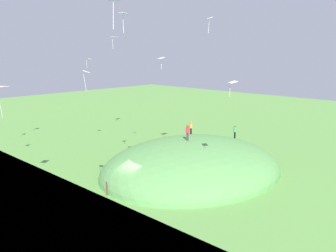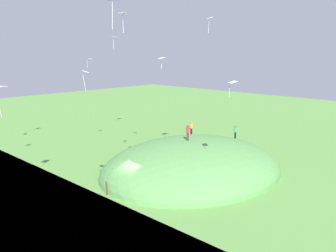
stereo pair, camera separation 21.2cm
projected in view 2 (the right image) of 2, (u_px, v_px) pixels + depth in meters
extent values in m
plane|color=#5B9141|center=(133.00, 187.00, 36.48)|extent=(160.00, 160.00, 0.00)
ellipsoid|color=#55904A|center=(192.00, 171.00, 41.50)|extent=(22.27, 18.70, 7.12)
cube|color=#353C2F|center=(188.00, 137.00, 40.64)|extent=(0.16, 0.24, 0.88)
cylinder|color=red|center=(188.00, 130.00, 40.48)|extent=(0.47, 0.47, 0.70)
sphere|color=brown|center=(188.00, 126.00, 40.38)|extent=(0.26, 0.26, 0.26)
cube|color=#2D3049|center=(166.00, 145.00, 51.16)|extent=(0.28, 0.22, 0.83)
cylinder|color=#3B834F|center=(166.00, 140.00, 51.00)|extent=(0.59, 0.59, 0.66)
sphere|color=brown|center=(166.00, 137.00, 50.91)|extent=(0.25, 0.25, 0.25)
cube|color=black|center=(191.00, 131.00, 47.02)|extent=(0.18, 0.25, 0.82)
cylinder|color=orange|center=(191.00, 126.00, 46.87)|extent=(0.51, 0.51, 0.65)
sphere|color=#9C705A|center=(191.00, 122.00, 46.78)|extent=(0.25, 0.25, 0.25)
cube|color=black|center=(235.00, 135.00, 45.46)|extent=(0.17, 0.23, 0.81)
cylinder|color=#3C9256|center=(235.00, 130.00, 45.31)|extent=(0.46, 0.46, 0.64)
sphere|color=brown|center=(236.00, 126.00, 45.22)|extent=(0.24, 0.24, 0.24)
cube|color=silver|center=(90.00, 59.00, 45.35)|extent=(0.60, 0.71, 0.09)
cylinder|color=silver|center=(87.00, 64.00, 45.38)|extent=(0.11, 0.05, 1.01)
cube|color=white|center=(209.00, 18.00, 34.26)|extent=(1.01, 1.07, 0.22)
cylinder|color=white|center=(209.00, 27.00, 34.34)|extent=(0.10, 0.16, 1.15)
cube|color=white|center=(232.00, 82.00, 28.89)|extent=(0.99, 1.03, 0.18)
cylinder|color=white|center=(229.00, 91.00, 29.10)|extent=(0.11, 0.08, 0.99)
cylinder|color=white|center=(112.00, 16.00, 23.93)|extent=(0.14, 0.09, 1.75)
cube|color=white|center=(161.00, 58.00, 36.96)|extent=(1.00, 1.10, 0.18)
cylinder|color=white|center=(162.00, 65.00, 37.39)|extent=(0.15, 0.06, 0.92)
cube|color=white|center=(0.00, 86.00, 20.93)|extent=(0.76, 0.88, 0.05)
cube|color=white|center=(123.00, 13.00, 31.97)|extent=(0.70, 0.56, 0.04)
cylinder|color=white|center=(123.00, 24.00, 32.41)|extent=(0.13, 0.23, 1.54)
cube|color=white|center=(115.00, 37.00, 51.82)|extent=(1.16, 0.97, 0.06)
cylinder|color=white|center=(113.00, 44.00, 51.89)|extent=(0.15, 0.22, 1.44)
cube|color=white|center=(85.00, 72.00, 26.65)|extent=(0.77, 0.85, 0.18)
cylinder|color=white|center=(84.00, 83.00, 26.48)|extent=(0.22, 0.05, 1.22)
cylinder|color=brown|center=(106.00, 188.00, 34.31)|extent=(0.14, 0.14, 1.38)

